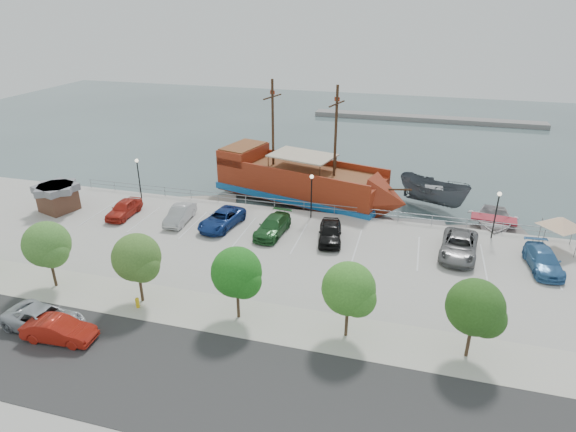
# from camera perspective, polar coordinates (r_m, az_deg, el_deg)

# --- Properties ---
(ground) EXTENTS (160.00, 160.00, 0.00)m
(ground) POSITION_cam_1_polar(r_m,az_deg,el_deg) (40.33, 0.61, -5.17)
(ground) COLOR #3C4C4E
(street) EXTENTS (100.00, 8.00, 0.04)m
(street) POSITION_cam_1_polar(r_m,az_deg,el_deg) (27.50, -8.49, -19.21)
(street) COLOR #303030
(street) RESTS_ON land_slab
(sidewalk) EXTENTS (100.00, 4.00, 0.05)m
(sidewalk) POSITION_cam_1_polar(r_m,az_deg,el_deg) (31.75, -4.13, -12.13)
(sidewalk) COLOR beige
(sidewalk) RESTS_ON land_slab
(seawall_railing) EXTENTS (50.00, 0.06, 1.00)m
(seawall_railing) POSITION_cam_1_polar(r_m,az_deg,el_deg) (46.46, 3.10, 1.04)
(seawall_railing) COLOR gray
(seawall_railing) RESTS_ON land_slab
(far_shore) EXTENTS (40.00, 3.00, 0.80)m
(far_shore) POSITION_cam_1_polar(r_m,az_deg,el_deg) (91.07, 16.06, 11.02)
(far_shore) COLOR gray
(far_shore) RESTS_ON ground
(pirate_ship) EXTENTS (21.24, 10.60, 13.15)m
(pirate_ship) POSITION_cam_1_polar(r_m,az_deg,el_deg) (50.24, 2.96, 3.70)
(pirate_ship) COLOR maroon
(pirate_ship) RESTS_ON ground
(patrol_boat) EXTENTS (8.25, 6.41, 3.02)m
(patrol_boat) POSITION_cam_1_polar(r_m,az_deg,el_deg) (51.81, 16.81, 2.49)
(patrol_boat) COLOR #494F55
(patrol_boat) RESTS_ON ground
(speedboat) EXTENTS (5.43, 7.12, 1.38)m
(speedboat) POSITION_cam_1_polar(r_m,az_deg,el_deg) (49.05, 23.13, -0.76)
(speedboat) COLOR silver
(speedboat) RESTS_ON ground
(dock_west) EXTENTS (7.61, 4.63, 0.42)m
(dock_west) POSITION_cam_1_polar(r_m,az_deg,el_deg) (52.06, -10.22, 1.73)
(dock_west) COLOR gray
(dock_west) RESTS_ON ground
(dock_mid) EXTENTS (6.95, 2.64, 0.39)m
(dock_mid) POSITION_cam_1_polar(r_m,az_deg,el_deg) (47.42, 14.14, -0.97)
(dock_mid) COLOR slate
(dock_mid) RESTS_ON ground
(dock_east) EXTENTS (8.13, 4.22, 0.45)m
(dock_east) POSITION_cam_1_polar(r_m,az_deg,el_deg) (47.86, 21.94, -1.79)
(dock_east) COLOR #69625E
(dock_east) RESTS_ON ground
(shed) EXTENTS (3.99, 3.99, 2.63)m
(shed) POSITION_cam_1_polar(r_m,az_deg,el_deg) (51.62, -25.65, 2.06)
(shed) COLOR brown
(shed) RESTS_ON land_slab
(canopy_tent) EXTENTS (4.26, 4.26, 3.24)m
(canopy_tent) POSITION_cam_1_polar(r_m,az_deg,el_deg) (44.64, 29.81, -0.12)
(canopy_tent) COLOR slate
(canopy_tent) RESTS_ON land_slab
(street_van) EXTENTS (5.50, 2.94, 1.47)m
(street_van) POSITION_cam_1_polar(r_m,az_deg,el_deg) (34.03, -26.95, -10.85)
(street_van) COLOR #A8AFB4
(street_van) RESTS_ON street
(street_sedan) EXTENTS (4.50, 1.84, 1.45)m
(street_sedan) POSITION_cam_1_polar(r_m,az_deg,el_deg) (32.67, -25.50, -12.10)
(street_sedan) COLOR #AB1D11
(street_sedan) RESTS_ON street
(fire_hydrant) EXTENTS (0.27, 0.27, 0.79)m
(fire_hydrant) POSITION_cam_1_polar(r_m,az_deg,el_deg) (34.03, -17.42, -9.73)
(fire_hydrant) COLOR yellow
(fire_hydrant) RESTS_ON sidewalk
(lamp_post_left) EXTENTS (0.36, 0.36, 4.28)m
(lamp_post_left) POSITION_cam_1_polar(r_m,az_deg,el_deg) (51.14, -17.34, 5.05)
(lamp_post_left) COLOR black
(lamp_post_left) RESTS_ON land_slab
(lamp_post_mid) EXTENTS (0.36, 0.36, 4.28)m
(lamp_post_mid) POSITION_cam_1_polar(r_m,az_deg,el_deg) (44.38, 2.80, 3.27)
(lamp_post_mid) COLOR black
(lamp_post_mid) RESTS_ON land_slab
(lamp_post_right) EXTENTS (0.36, 0.36, 4.28)m
(lamp_post_right) POSITION_cam_1_polar(r_m,az_deg,el_deg) (44.04, 23.54, 1.01)
(lamp_post_right) COLOR black
(lamp_post_right) RESTS_ON land_slab
(tree_b) EXTENTS (3.30, 3.20, 5.00)m
(tree_b) POSITION_cam_1_polar(r_m,az_deg,el_deg) (37.12, -26.56, -3.21)
(tree_b) COLOR #473321
(tree_b) RESTS_ON sidewalk
(tree_c) EXTENTS (3.30, 3.20, 5.00)m
(tree_c) POSITION_cam_1_polar(r_m,az_deg,el_deg) (33.07, -17.35, -4.94)
(tree_c) COLOR #473321
(tree_c) RESTS_ON sidewalk
(tree_d) EXTENTS (3.30, 3.20, 5.00)m
(tree_d) POSITION_cam_1_polar(r_m,az_deg,el_deg) (30.13, -5.91, -6.89)
(tree_d) COLOR #473321
(tree_d) RESTS_ON sidewalk
(tree_e) EXTENTS (3.30, 3.20, 5.00)m
(tree_e) POSITION_cam_1_polar(r_m,az_deg,el_deg) (28.63, 7.45, -8.80)
(tree_e) COLOR #473321
(tree_e) RESTS_ON sidewalk
(tree_f) EXTENTS (3.30, 3.20, 5.00)m
(tree_f) POSITION_cam_1_polar(r_m,az_deg,el_deg) (28.80, 21.57, -10.30)
(tree_f) COLOR #473321
(tree_f) RESTS_ON sidewalk
(parked_car_a) EXTENTS (1.95, 4.58, 1.54)m
(parked_car_a) POSITION_cam_1_polar(r_m,az_deg,el_deg) (48.10, -18.87, 0.85)
(parked_car_a) COLOR #AF2519
(parked_car_a) RESTS_ON land_slab
(parked_car_b) EXTENTS (1.88, 4.62, 1.49)m
(parked_car_b) POSITION_cam_1_polar(r_m,az_deg,el_deg) (45.41, -12.69, 0.18)
(parked_car_b) COLOR #AAAAAA
(parked_car_b) RESTS_ON land_slab
(parked_car_c) EXTENTS (3.31, 5.70, 1.49)m
(parked_car_c) POSITION_cam_1_polar(r_m,az_deg,el_deg) (43.78, -7.86, -0.36)
(parked_car_c) COLOR navy
(parked_car_c) RESTS_ON land_slab
(parked_car_d) EXTENTS (2.55, 5.32, 1.49)m
(parked_car_d) POSITION_cam_1_polar(r_m,az_deg,el_deg) (42.03, -1.84, -1.22)
(parked_car_d) COLOR #225827
(parked_car_d) RESTS_ON land_slab
(parked_car_e) EXTENTS (2.65, 4.99, 1.62)m
(parked_car_e) POSITION_cam_1_polar(r_m,az_deg,el_deg) (40.98, 5.01, -1.91)
(parked_car_e) COLOR black
(parked_car_e) RESTS_ON land_slab
(parked_car_g) EXTENTS (3.42, 6.23, 1.65)m
(parked_car_g) POSITION_cam_1_polar(r_m,az_deg,el_deg) (40.90, 19.59, -3.36)
(parked_car_g) COLOR slate
(parked_car_g) RESTS_ON land_slab
(parked_car_h) EXTENTS (2.58, 5.30, 1.49)m
(parked_car_h) POSITION_cam_1_polar(r_m,az_deg,el_deg) (41.52, 28.03, -4.64)
(parked_car_h) COLOR teal
(parked_car_h) RESTS_ON land_slab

